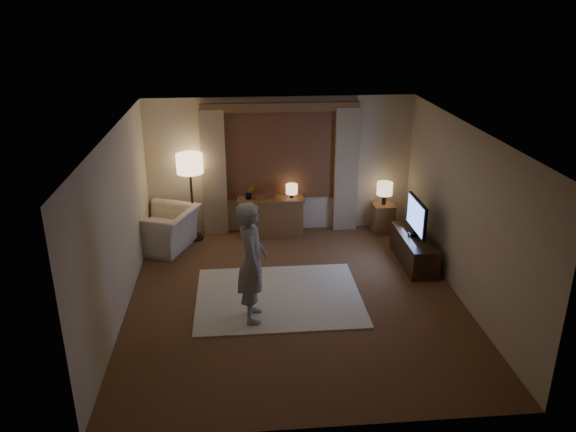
{
  "coord_description": "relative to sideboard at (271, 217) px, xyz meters",
  "views": [
    {
      "loc": [
        -0.79,
        -7.44,
        4.3
      ],
      "look_at": [
        -0.05,
        0.6,
        1.12
      ],
      "focal_mm": 35.0,
      "sensor_mm": 36.0,
      "label": 1
    }
  ],
  "objects": [
    {
      "name": "tv_stand",
      "position": [
        2.36,
        -1.47,
        -0.1
      ],
      "size": [
        0.45,
        1.4,
        0.5
      ],
      "primitive_type": "cube",
      "color": "black",
      "rests_on": "floor"
    },
    {
      "name": "side_table",
      "position": [
        2.17,
        -0.05,
        -0.07
      ],
      "size": [
        0.4,
        0.4,
        0.56
      ],
      "primitive_type": "cube",
      "color": "brown",
      "rests_on": "floor"
    },
    {
      "name": "rug",
      "position": [
        -0.04,
        -2.44,
        -0.34
      ],
      "size": [
        2.5,
        2.0,
        0.02
      ],
      "primitive_type": "cube",
      "color": "white",
      "rests_on": "floor"
    },
    {
      "name": "armchair",
      "position": [
        -1.94,
        -0.44,
        0.01
      ],
      "size": [
        1.32,
        1.4,
        0.73
      ],
      "primitive_type": "imported",
      "rotation": [
        0.0,
        0.0,
        -1.94
      ],
      "color": "beige",
      "rests_on": "floor"
    },
    {
      "name": "room",
      "position": [
        0.21,
        -2.0,
        0.98
      ],
      "size": [
        5.04,
        5.54,
        2.64
      ],
      "color": "brown",
      "rests_on": "ground"
    },
    {
      "name": "table_lamp_sideboard",
      "position": [
        0.4,
        0.0,
        0.55
      ],
      "size": [
        0.22,
        0.22,
        0.3
      ],
      "color": "black",
      "rests_on": "sideboard"
    },
    {
      "name": "tv",
      "position": [
        2.36,
        -1.47,
        0.51
      ],
      "size": [
        0.22,
        0.91,
        0.66
      ],
      "color": "black",
      "rests_on": "tv_stand"
    },
    {
      "name": "floor_lamp",
      "position": [
        -1.46,
        -0.07,
        1.04
      ],
      "size": [
        0.48,
        0.48,
        1.65
      ],
      "color": "black",
      "rests_on": "floor"
    },
    {
      "name": "person",
      "position": [
        -0.44,
        -3.01,
        0.55
      ],
      "size": [
        0.43,
        0.64,
        1.75
      ],
      "primitive_type": "imported",
      "rotation": [
        0.0,
        0.0,
        1.56
      ],
      "color": "gray",
      "rests_on": "rug"
    },
    {
      "name": "plant",
      "position": [
        -0.4,
        0.0,
        0.5
      ],
      "size": [
        0.17,
        0.13,
        0.3
      ],
      "primitive_type": "imported",
      "color": "#999999",
      "rests_on": "sideboard"
    },
    {
      "name": "picture_frame",
      "position": [
        -0.0,
        0.0,
        0.45
      ],
      "size": [
        0.16,
        0.02,
        0.2
      ],
      "primitive_type": "cube",
      "color": "brown",
      "rests_on": "sideboard"
    },
    {
      "name": "table_lamp_side",
      "position": [
        2.17,
        -0.05,
        0.52
      ],
      "size": [
        0.3,
        0.3,
        0.44
      ],
      "color": "black",
      "rests_on": "side_table"
    },
    {
      "name": "sideboard",
      "position": [
        0.0,
        0.0,
        0.0
      ],
      "size": [
        1.2,
        0.4,
        0.7
      ],
      "primitive_type": "cube",
      "color": "brown",
      "rests_on": "floor"
    }
  ]
}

